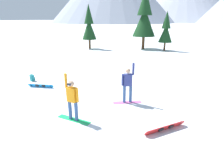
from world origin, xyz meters
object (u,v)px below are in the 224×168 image
object	(u,v)px
backpack_teal	(32,78)
pine_tree_young	(89,25)
loose_snowboard_far_spare	(166,128)
pine_tree_short	(144,17)
snowboarder_midground	(128,84)
loose_snowboard_near_left	(41,86)
snowboarder_foreground	(72,99)
pine_tree_leaning	(166,29)

from	to	relation	value
backpack_teal	pine_tree_young	distance (m)	15.34
pine_tree_young	loose_snowboard_far_spare	bearing A→B (deg)	-51.06
backpack_teal	pine_tree_short	world-z (taller)	pine_tree_short
loose_snowboard_far_spare	pine_tree_short	distance (m)	21.53
snowboarder_midground	pine_tree_young	size ratio (longest dim) A/B	0.35
loose_snowboard_far_spare	loose_snowboard_near_left	size ratio (longest dim) A/B	0.95
snowboarder_midground	pine_tree_young	distance (m)	19.01
snowboarder_foreground	loose_snowboard_near_left	bearing A→B (deg)	150.07
loose_snowboard_far_spare	pine_tree_leaning	world-z (taller)	pine_tree_leaning
snowboarder_foreground	loose_snowboard_near_left	xyz separation A→B (m)	(-4.28, 2.46, -0.82)
snowboarder_midground	backpack_teal	size ratio (longest dim) A/B	4.39
snowboarder_midground	pine_tree_leaning	size ratio (longest dim) A/B	0.41
backpack_teal	pine_tree_short	distance (m)	18.23
snowboarder_foreground	pine_tree_young	bearing A→B (deg)	119.39
snowboarder_foreground	loose_snowboard_near_left	world-z (taller)	snowboarder_foreground
loose_snowboard_far_spare	loose_snowboard_near_left	bearing A→B (deg)	168.16
pine_tree_young	pine_tree_leaning	bearing A→B (deg)	15.65
pine_tree_short	pine_tree_young	xyz separation A→B (m)	(-6.87, -3.11, -1.06)
pine_tree_young	snowboarder_foreground	bearing A→B (deg)	-60.61
snowboarder_foreground	loose_snowboard_far_spare	size ratio (longest dim) A/B	1.27
loose_snowboard_far_spare	backpack_teal	bearing A→B (deg)	165.53
snowboarder_foreground	snowboarder_midground	distance (m)	3.00
snowboarder_foreground	loose_snowboard_near_left	size ratio (longest dim) A/B	1.21
snowboarder_midground	pine_tree_young	xyz separation A→B (m)	(-11.39, 15.05, 2.26)
snowboarder_foreground	snowboarder_midground	xyz separation A→B (m)	(1.43, 2.64, 0.04)
snowboarder_foreground	snowboarder_midground	bearing A→B (deg)	61.63
pine_tree_young	backpack_teal	bearing A→B (deg)	-73.88
snowboarder_midground	loose_snowboard_far_spare	world-z (taller)	snowboarder_midground
backpack_teal	pine_tree_leaning	size ratio (longest dim) A/B	0.09
loose_snowboard_near_left	pine_tree_young	bearing A→B (deg)	110.48
loose_snowboard_far_spare	pine_tree_young	distance (m)	21.95
backpack_teal	pine_tree_leaning	distance (m)	18.33
loose_snowboard_near_left	pine_tree_young	distance (m)	16.55
pine_tree_leaning	loose_snowboard_far_spare	bearing A→B (deg)	-79.24
snowboarder_midground	backpack_teal	bearing A→B (deg)	175.26
snowboarder_foreground	pine_tree_short	world-z (taller)	pine_tree_short
snowboarder_foreground	pine_tree_leaning	world-z (taller)	pine_tree_leaning
pine_tree_short	pine_tree_young	bearing A→B (deg)	-155.63
pine_tree_short	snowboarder_foreground	bearing A→B (deg)	-81.53
loose_snowboard_far_spare	pine_tree_young	world-z (taller)	pine_tree_young
snowboarder_foreground	backpack_teal	size ratio (longest dim) A/B	4.28
backpack_teal	pine_tree_short	bearing A→B (deg)	81.29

